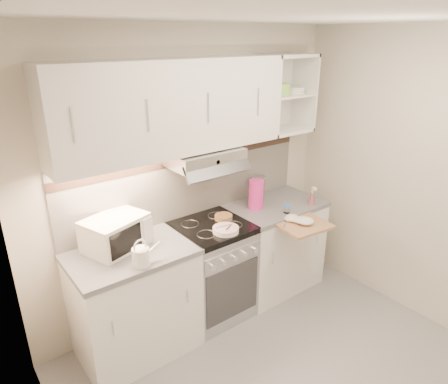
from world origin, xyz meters
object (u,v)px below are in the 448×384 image
at_px(watering_can, 142,256).
at_px(plate_stack, 226,230).
at_px(electric_range, 212,270).
at_px(microwave, 116,233).
at_px(pink_pitcher, 256,194).
at_px(cutting_board, 302,224).
at_px(spray_bottle, 312,197).
at_px(glass_jar, 258,188).

bearing_deg(watering_can, plate_stack, -5.30).
height_order(electric_range, plate_stack, plate_stack).
distance_m(microwave, pink_pitcher, 1.34).
bearing_deg(cutting_board, microwave, 166.68).
height_order(watering_can, plate_stack, watering_can).
bearing_deg(spray_bottle, plate_stack, -167.66).
distance_m(electric_range, glass_jar, 0.90).
distance_m(plate_stack, pink_pitcher, 0.58).
distance_m(plate_stack, cutting_board, 0.70).
height_order(plate_stack, spray_bottle, spray_bottle).
bearing_deg(glass_jar, spray_bottle, -48.25).
bearing_deg(pink_pitcher, electric_range, 174.48).
bearing_deg(plate_stack, watering_can, -177.11).
xyz_separation_m(electric_range, cutting_board, (0.66, -0.43, 0.42)).
height_order(microwave, glass_jar, microwave).
distance_m(electric_range, watering_can, 0.95).
height_order(electric_range, glass_jar, glass_jar).
distance_m(electric_range, plate_stack, 0.50).
xyz_separation_m(microwave, glass_jar, (1.47, 0.05, -0.00)).
xyz_separation_m(microwave, pink_pitcher, (1.33, -0.08, 0.01)).
bearing_deg(microwave, electric_range, -26.64).
bearing_deg(microwave, watering_can, -101.44).
relative_size(watering_can, pink_pitcher, 0.86).
relative_size(electric_range, cutting_board, 2.11).
relative_size(watering_can, spray_bottle, 1.28).
bearing_deg(cutting_board, glass_jar, 95.99).
bearing_deg(microwave, plate_stack, -38.41).
relative_size(microwave, watering_can, 2.20).
bearing_deg(glass_jar, watering_can, -165.05).
bearing_deg(glass_jar, plate_stack, -152.56).
bearing_deg(spray_bottle, glass_jar, 146.37).
bearing_deg(plate_stack, cutting_board, -21.03).
xyz_separation_m(glass_jar, spray_bottle, (0.34, -0.38, -0.05)).
relative_size(electric_range, plate_stack, 4.17).
height_order(microwave, cutting_board, microwave).
bearing_deg(watering_can, microwave, 88.74).
bearing_deg(spray_bottle, cutting_board, -134.77).
xyz_separation_m(plate_stack, pink_pitcher, (0.52, 0.22, 0.12)).
bearing_deg(microwave, pink_pitcher, -21.84).
height_order(pink_pitcher, cutting_board, pink_pitcher).
relative_size(spray_bottle, cutting_board, 0.43).
height_order(plate_stack, pink_pitcher, pink_pitcher).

